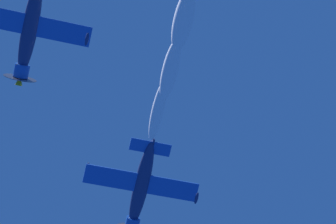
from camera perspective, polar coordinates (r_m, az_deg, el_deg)
The scene contains 2 objects.
airplane_lead at distance 64.26m, azimuth -2.14°, elevation -5.92°, with size 9.10×10.08×3.15m.
airplane_left_wingman at distance 61.17m, azimuth -10.71°, elevation 6.18°, with size 9.12×10.03×3.24m.
Camera 1 is at (-12.65, 8.82, 1.80)m, focal length 78.58 mm.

